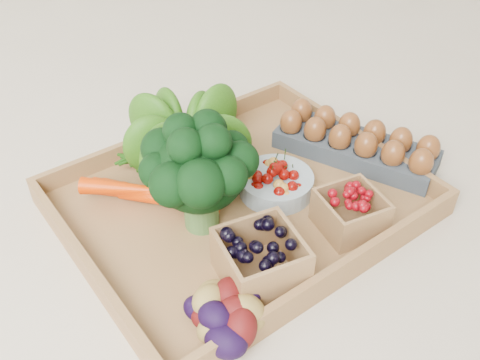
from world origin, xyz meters
TOP-DOWN VIEW (x-y plane):
  - ground at (0.00, 0.00)m, footprint 4.00×4.00m
  - tray at (0.00, 0.00)m, footprint 0.55×0.45m
  - carrots at (-0.13, 0.08)m, footprint 0.19×0.14m
  - lettuce at (-0.02, 0.13)m, footprint 0.15×0.15m
  - broccoli at (-0.08, -0.01)m, footprint 0.18×0.18m
  - cherry_bowl at (0.06, -0.02)m, footprint 0.13×0.13m
  - egg_carton at (0.24, -0.03)m, footprint 0.21×0.31m
  - potatoes at (-0.16, -0.18)m, footprint 0.13×0.13m
  - punnet_blackberry at (-0.08, -0.15)m, footprint 0.13×0.13m
  - punnet_raspberry at (0.10, -0.15)m, footprint 0.11×0.11m

SIDE VIEW (x-z plane):
  - ground at x=0.00m, z-range 0.00..0.00m
  - tray at x=0.00m, z-range 0.00..0.01m
  - cherry_bowl at x=0.06m, z-range 0.01..0.05m
  - egg_carton at x=0.24m, z-range 0.01..0.05m
  - carrots at x=-0.13m, z-range 0.01..0.06m
  - punnet_raspberry at x=0.10m, z-range 0.01..0.08m
  - potatoes at x=-0.16m, z-range 0.01..0.09m
  - punnet_blackberry at x=-0.08m, z-range 0.01..0.09m
  - broccoli at x=-0.08m, z-range 0.02..0.16m
  - lettuce at x=-0.02m, z-range 0.02..0.17m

